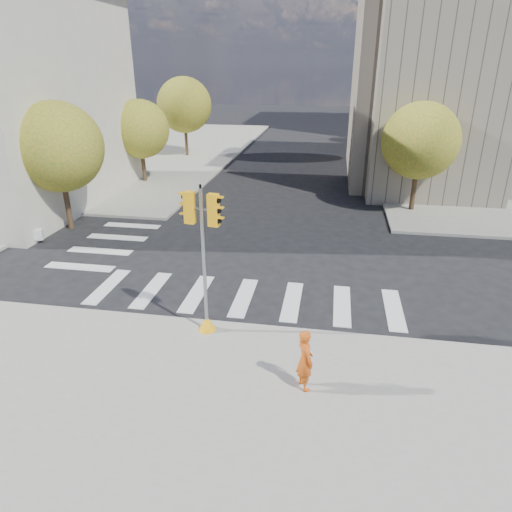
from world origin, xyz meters
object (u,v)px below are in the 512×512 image
(photographer, at_px, (305,360))
(lamp_far, at_px, (395,104))
(traffic_signal, at_px, (204,273))
(lamp_near, at_px, (420,122))

(photographer, bearing_deg, lamp_far, -39.02)
(lamp_far, xyz_separation_m, photographer, (-5.53, -34.88, -3.57))
(traffic_signal, distance_m, photographer, 4.13)
(lamp_far, bearing_deg, traffic_signal, -105.07)
(lamp_near, relative_size, lamp_far, 1.00)
(lamp_near, bearing_deg, lamp_far, 90.00)
(lamp_near, height_order, traffic_signal, lamp_near)
(lamp_near, height_order, lamp_far, same)
(traffic_signal, bearing_deg, lamp_near, 75.32)
(lamp_near, height_order, photographer, lamp_near)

